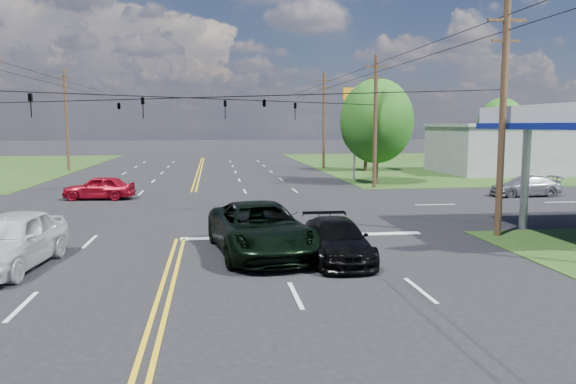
{
  "coord_description": "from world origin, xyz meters",
  "views": [
    {
      "loc": [
        1.35,
        -18.51,
        4.58
      ],
      "look_at": [
        4.64,
        6.0,
        1.61
      ],
      "focal_mm": 35.0,
      "sensor_mm": 36.0,
      "label": 1
    }
  ],
  "objects": [
    {
      "name": "grass_ne",
      "position": [
        35.0,
        44.0,
        0.0
      ],
      "size": [
        46.0,
        48.0,
        0.03
      ],
      "primitive_type": "cube",
      "color": "#243A12",
      "rests_on": "ground"
    },
    {
      "name": "retail_ne",
      "position": [
        30.0,
        32.0,
        2.2
      ],
      "size": [
        14.0,
        10.0,
        4.4
      ],
      "primitive_type": "cube",
      "color": "gray",
      "rests_on": "ground"
    },
    {
      "name": "sedan_red",
      "position": [
        -5.65,
        17.09,
        0.73
      ],
      "size": [
        4.41,
        2.12,
        1.46
      ],
      "primitive_type": "imported",
      "rotation": [
        0.0,
        0.0,
        -1.67
      ],
      "color": "maroon",
      "rests_on": "ground"
    },
    {
      "name": "ground",
      "position": [
        0.0,
        12.0,
        0.0
      ],
      "size": [
        280.0,
        280.0,
        0.0
      ],
      "primitive_type": "plane",
      "color": "black",
      "rests_on": "ground"
    },
    {
      "name": "suv_black",
      "position": [
        5.47,
        -0.21,
        0.69
      ],
      "size": [
        1.95,
        4.77,
        1.38
      ],
      "primitive_type": "imported",
      "rotation": [
        0.0,
        0.0,
        -0.0
      ],
      "color": "black",
      "rests_on": "ground"
    },
    {
      "name": "span_wire_signals",
      "position": [
        0.0,
        12.0,
        6.0
      ],
      "size": [
        26.0,
        18.0,
        1.13
      ],
      "color": "black",
      "rests_on": "ground"
    },
    {
      "name": "sedan_far",
      "position": [
        21.29,
        15.08,
        0.66
      ],
      "size": [
        4.58,
        1.93,
        1.32
      ],
      "primitive_type": "imported",
      "rotation": [
        0.0,
        0.0,
        -1.55
      ],
      "color": "#99999D",
      "rests_on": "ground"
    },
    {
      "name": "tree_far_r",
      "position": [
        34.0,
        42.0,
        4.54
      ],
      "size": [
        5.32,
        5.32,
        7.63
      ],
      "color": "#442B1C",
      "rests_on": "ground"
    },
    {
      "name": "pole_se",
      "position": [
        13.0,
        3.0,
        4.92
      ],
      "size": [
        1.6,
        0.28,
        9.5
      ],
      "color": "#442B1C",
      "rests_on": "ground"
    },
    {
      "name": "pole_right_far",
      "position": [
        13.0,
        40.0,
        5.17
      ],
      "size": [
        1.6,
        0.28,
        10.0
      ],
      "color": "#442B1C",
      "rests_on": "ground"
    },
    {
      "name": "polesign_ne",
      "position": [
        13.0,
        26.92,
        5.93
      ],
      "size": [
        2.13,
        0.56,
        7.68
      ],
      "color": "#A5A5AA",
      "rests_on": "ground"
    },
    {
      "name": "tree_right_b",
      "position": [
        16.5,
        36.0,
        4.22
      ],
      "size": [
        4.94,
        4.94,
        7.09
      ],
      "color": "#442B1C",
      "rests_on": "ground"
    },
    {
      "name": "pickup_dkgreen",
      "position": [
        2.97,
        1.04,
        0.91
      ],
      "size": [
        3.84,
        6.9,
        1.82
      ],
      "primitive_type": "imported",
      "rotation": [
        0.0,
        0.0,
        0.13
      ],
      "color": "black",
      "rests_on": "ground"
    },
    {
      "name": "tree_right_a",
      "position": [
        14.0,
        24.0,
        4.87
      ],
      "size": [
        5.7,
        5.7,
        8.18
      ],
      "color": "#442B1C",
      "rests_on": "ground"
    },
    {
      "name": "pole_left_far",
      "position": [
        -13.0,
        40.0,
        5.17
      ],
      "size": [
        1.6,
        0.28,
        10.0
      ],
      "color": "#442B1C",
      "rests_on": "ground"
    },
    {
      "name": "pole_ne",
      "position": [
        13.0,
        21.0,
        4.92
      ],
      "size": [
        1.6,
        0.28,
        9.5
      ],
      "color": "#442B1C",
      "rests_on": "ground"
    },
    {
      "name": "power_lines",
      "position": [
        0.0,
        10.0,
        8.6
      ],
      "size": [
        26.04,
        100.0,
        0.64
      ],
      "color": "black",
      "rests_on": "ground"
    },
    {
      "name": "stop_bar",
      "position": [
        5.0,
        4.0,
        0.0
      ],
      "size": [
        10.0,
        0.5,
        0.02
      ],
      "primitive_type": "cube",
      "color": "silver",
      "rests_on": "ground"
    },
    {
      "name": "pickup_white",
      "position": [
        -5.11,
        0.08,
        0.92
      ],
      "size": [
        2.78,
        5.62,
        1.84
      ],
      "primitive_type": "imported",
      "rotation": [
        0.0,
        0.0,
        -0.12
      ],
      "color": "silver",
      "rests_on": "ground"
    }
  ]
}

